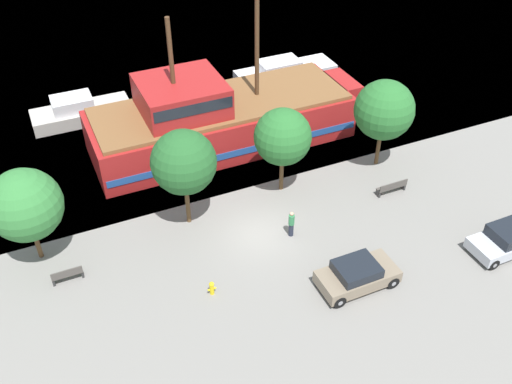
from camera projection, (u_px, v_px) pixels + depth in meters
The scene contains 13 objects.
ground_plane at pixel (257, 234), 30.97m from camera, with size 160.00×160.00×0.00m, color gray.
pirate_ship at pixel (219, 118), 37.02m from camera, with size 18.25×6.04×10.09m.
moored_boat_dockside at pixel (284, 72), 45.11m from camera, with size 8.00×2.56×1.62m.
moored_boat_outer at pixel (80, 111), 40.02m from camera, with size 6.80×2.48×1.88m.
parked_car_curb_front at pixel (357, 275), 27.61m from camera, with size 3.92×1.96×1.40m.
fire_hydrant at pixel (212, 288), 27.34m from camera, with size 0.42×0.25×0.76m.
bench_promenade_east at pixel (67, 275), 27.99m from camera, with size 1.52×0.45×0.85m.
bench_promenade_west at pixel (392, 187), 33.53m from camera, with size 1.88×0.45×0.85m.
pedestrian_walking_near at pixel (291, 224), 30.40m from camera, with size 0.32×0.32×1.60m.
tree_row_east at pixel (25, 205), 27.51m from camera, with size 3.65×3.65×5.25m.
tree_row_mideast at pixel (184, 162), 29.34m from camera, with size 3.46×3.46×5.74m.
tree_row_midwest at pixel (283, 137), 31.90m from camera, with size 3.29×3.29×5.30m.
tree_row_west at pixel (384, 110), 33.88m from camera, with size 3.63×3.63×5.67m.
Camera 1 is at (-9.48, -20.97, 20.86)m, focal length 40.00 mm.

